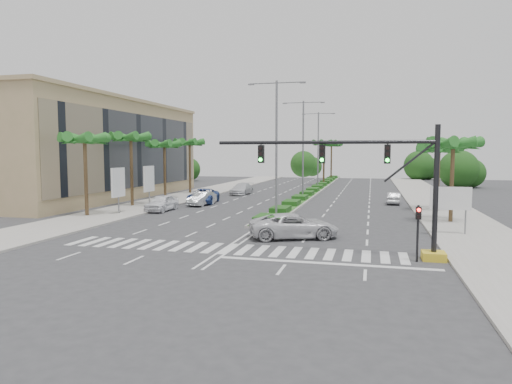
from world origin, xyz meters
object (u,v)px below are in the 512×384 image
car_parked_c (203,196)px  car_parked_a (162,203)px  car_parked_b (202,199)px  car_right (394,198)px  car_parked_d (242,189)px  car_crossing (294,226)px

car_parked_c → car_parked_a: bearing=-108.5°
car_parked_a → car_parked_b: (2.04, 5.58, -0.07)m
car_parked_a → car_right: 25.53m
car_parked_c → car_parked_d: 11.66m
car_parked_a → car_crossing: (15.00, -10.96, 0.03)m
car_parked_b → car_parked_d: size_ratio=0.84×
car_parked_d → car_crossing: (12.30, -30.05, 0.06)m
car_parked_b → car_crossing: 21.01m
car_parked_d → car_right: 20.96m
car_crossing → car_right: 24.27m
car_parked_c → car_crossing: bearing=-61.0°
car_parked_d → car_parked_a: bearing=-95.2°
car_parked_d → car_crossing: car_crossing is taller
car_crossing → car_right: car_crossing is taller
car_parked_b → car_parked_c: (-0.55, 1.92, 0.08)m
car_parked_b → car_crossing: (12.96, -16.54, 0.09)m
car_right → car_parked_a: bearing=32.4°
car_crossing → car_parked_a: bearing=32.1°
car_parked_c → car_parked_d: size_ratio=1.11×
car_parked_a → car_parked_b: 5.94m
car_parked_b → car_parked_c: size_ratio=0.76×
car_parked_b → car_right: (20.42, 6.56, -0.09)m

